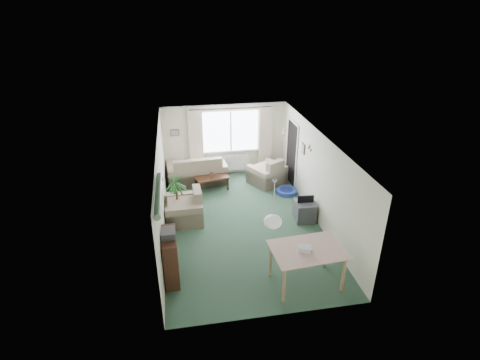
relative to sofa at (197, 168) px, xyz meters
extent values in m
plane|color=#294533|center=(0.99, -2.75, -0.47)|extent=(6.50, 6.50, 0.00)
cube|color=white|center=(1.19, 0.48, 1.03)|extent=(1.80, 0.03, 1.30)
cube|color=black|center=(1.19, 0.40, 1.80)|extent=(2.60, 0.03, 0.03)
cube|color=beige|center=(0.04, 0.38, 0.80)|extent=(0.45, 0.08, 2.00)
cube|color=beige|center=(2.34, 0.38, 0.80)|extent=(0.45, 0.08, 2.00)
cube|color=white|center=(1.19, 0.44, -0.07)|extent=(1.20, 0.10, 0.55)
cube|color=black|center=(2.97, -0.55, 0.53)|extent=(0.03, 0.95, 2.00)
sphere|color=white|center=(1.19, -5.05, 1.01)|extent=(0.36, 0.36, 0.36)
cylinder|color=#196626|center=(-0.93, -5.05, 1.81)|extent=(1.60, 1.60, 0.12)
sphere|color=silver|center=(2.29, -1.85, 1.75)|extent=(0.20, 0.20, 0.20)
sphere|color=silver|center=(2.59, -3.05, 1.75)|extent=(0.20, 0.20, 0.20)
cube|color=brown|center=(-0.61, 0.48, 1.08)|extent=(0.28, 0.03, 0.22)
cube|color=brown|center=(2.97, -1.55, 1.08)|extent=(0.03, 0.24, 0.30)
cube|color=beige|center=(0.00, 0.00, 0.00)|extent=(1.93, 1.11, 0.94)
cube|color=#CBAF99|center=(2.21, -0.48, -0.03)|extent=(1.31, 1.29, 0.88)
cube|color=beige|center=(-0.51, -2.31, -0.01)|extent=(0.99, 1.04, 0.91)
cube|color=black|center=(0.41, -0.64, -0.24)|extent=(1.10, 0.77, 0.45)
cube|color=brown|center=(0.41, -0.66, 0.06)|extent=(0.12, 0.03, 0.16)
cube|color=black|center=(-0.85, -4.58, 0.07)|extent=(0.32, 0.89, 1.08)
cube|color=#3F3E43|center=(-0.86, -4.61, 0.68)|extent=(0.28, 0.35, 0.14)
cylinder|color=#1A4C29|center=(-0.66, -2.18, 0.21)|extent=(0.72, 0.72, 1.35)
cube|color=#9E8855|center=(1.89, -5.23, -0.04)|extent=(1.42, 1.00, 0.85)
cube|color=white|center=(1.80, -5.28, 0.44)|extent=(0.30, 0.27, 0.12)
cube|color=#3F4045|center=(2.69, -2.81, -0.21)|extent=(0.55, 0.60, 0.52)
cylinder|color=#212198|center=(2.64, -1.28, -0.41)|extent=(0.76, 0.76, 0.12)
camera|label=1|loc=(-0.51, -11.04, 4.94)|focal=28.00mm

